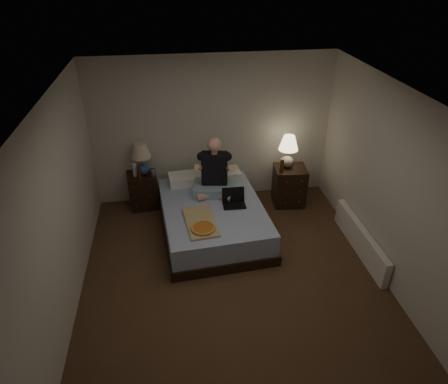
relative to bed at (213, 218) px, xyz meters
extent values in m
cube|color=brown|center=(0.14, -1.13, -0.25)|extent=(4.00, 4.50, 0.00)
cube|color=white|center=(0.14, -1.13, 2.25)|extent=(4.00, 4.50, 0.00)
cube|color=beige|center=(0.14, 1.12, 1.00)|extent=(4.00, 0.00, 2.50)
cube|color=beige|center=(0.14, -3.38, 1.00)|extent=(4.00, 0.00, 2.50)
cube|color=beige|center=(-1.86, -1.13, 1.00)|extent=(0.00, 4.50, 2.50)
cube|color=beige|center=(2.14, -1.13, 1.00)|extent=(0.00, 4.50, 2.50)
cube|color=#5B7BB7|center=(0.00, 0.00, 0.00)|extent=(1.64, 2.09, 0.49)
cube|color=black|center=(-1.09, 0.92, 0.06)|extent=(0.51, 0.47, 0.61)
cube|color=black|center=(1.41, 0.66, 0.09)|extent=(0.56, 0.52, 0.68)
cylinder|color=silver|center=(-1.18, 0.88, 0.49)|extent=(0.07, 0.07, 0.25)
cylinder|color=#B2B3AD|center=(-0.89, 0.85, 0.42)|extent=(0.07, 0.07, 0.10)
cylinder|color=#531E0B|center=(-1.10, 0.78, 0.48)|extent=(0.06, 0.06, 0.23)
cylinder|color=#54240C|center=(1.22, 0.57, 0.55)|extent=(0.06, 0.06, 0.23)
cube|color=white|center=(2.07, -0.78, -0.05)|extent=(0.10, 1.60, 0.40)
camera|label=1|loc=(-0.55, -5.07, 3.54)|focal=32.00mm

